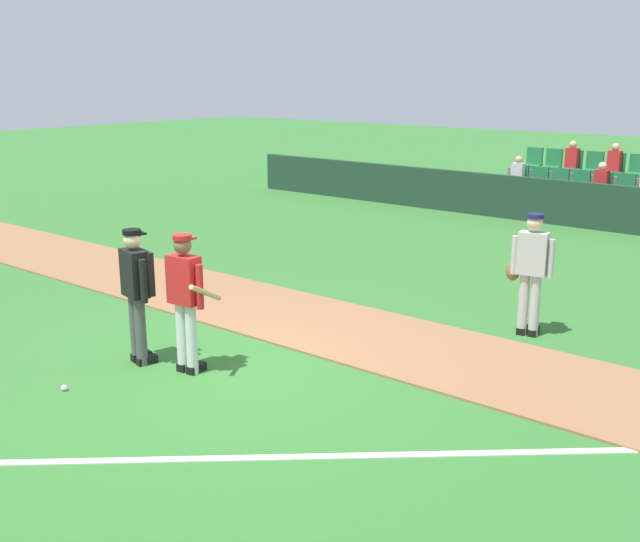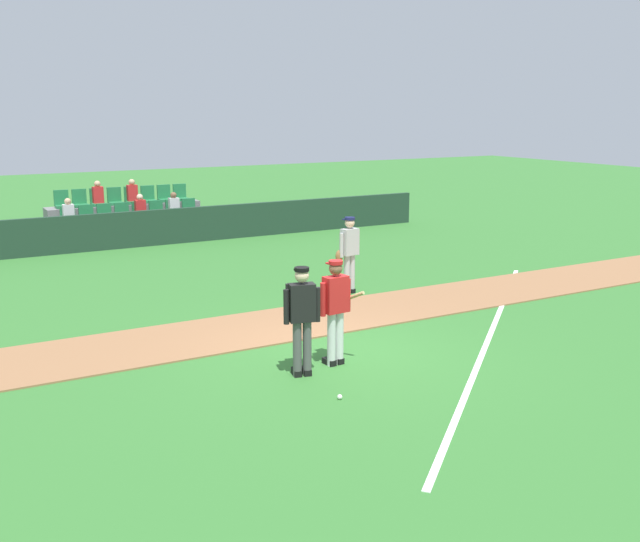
{
  "view_description": "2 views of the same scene",
  "coord_description": "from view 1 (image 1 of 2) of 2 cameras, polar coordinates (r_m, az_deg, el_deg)",
  "views": [
    {
      "loc": [
        6.57,
        -6.23,
        3.64
      ],
      "look_at": [
        0.44,
        1.35,
        1.07
      ],
      "focal_mm": 42.42,
      "sensor_mm": 36.0,
      "label": 1
    },
    {
      "loc": [
        -6.16,
        -10.32,
        4.15
      ],
      "look_at": [
        0.24,
        1.01,
        1.26
      ],
      "focal_mm": 41.33,
      "sensor_mm": 36.0,
      "label": 2
    }
  ],
  "objects": [
    {
      "name": "stadium_bleachers",
      "position": [
        20.66,
        20.01,
        5.16
      ],
      "size": [
        5.0,
        2.1,
        1.9
      ],
      "color": "slate",
      "rests_on": "ground"
    },
    {
      "name": "umpire_home_plate",
      "position": [
        9.8,
        -13.64,
        -1.28
      ],
      "size": [
        0.58,
        0.37,
        1.76
      ],
      "color": "#4C4C4C",
      "rests_on": "ground"
    },
    {
      "name": "ground_plane",
      "position": [
        9.76,
        -7.09,
        -7.24
      ],
      "size": [
        80.0,
        80.0,
        0.0
      ],
      "primitive_type": "plane",
      "color": "#33702D"
    },
    {
      "name": "runner_grey_jersey",
      "position": [
        10.97,
        15.6,
        0.09
      ],
      "size": [
        0.67,
        0.36,
        1.76
      ],
      "color": "#B2B2B2",
      "rests_on": "ground"
    },
    {
      "name": "batter_red_jersey",
      "position": [
        9.37,
        -10.1,
        -2.02
      ],
      "size": [
        0.71,
        0.76,
        1.76
      ],
      "color": "silver",
      "rests_on": "ground"
    },
    {
      "name": "dugout_fence",
      "position": [
        19.31,
        18.6,
        4.8
      ],
      "size": [
        20.0,
        0.16,
        1.1
      ],
      "primitive_type": "cube",
      "color": "#1E3828",
      "rests_on": "ground"
    },
    {
      "name": "infield_dirt_path",
      "position": [
        11.19,
        0.57,
        -4.12
      ],
      "size": [
        28.0,
        2.16,
        0.03
      ],
      "primitive_type": "cube",
      "color": "#936642",
      "rests_on": "ground"
    },
    {
      "name": "baseball",
      "position": [
        9.5,
        -18.73,
        -8.34
      ],
      "size": [
        0.07,
        0.07,
        0.07
      ],
      "primitive_type": "sphere",
      "color": "white",
      "rests_on": "ground"
    },
    {
      "name": "foul_line_chalk",
      "position": [
        7.67,
        6.36,
        -13.62
      ],
      "size": [
        9.08,
        7.99,
        0.01
      ],
      "primitive_type": "cube",
      "rotation": [
        0.0,
        0.0,
        0.72
      ],
      "color": "white",
      "rests_on": "ground"
    }
  ]
}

